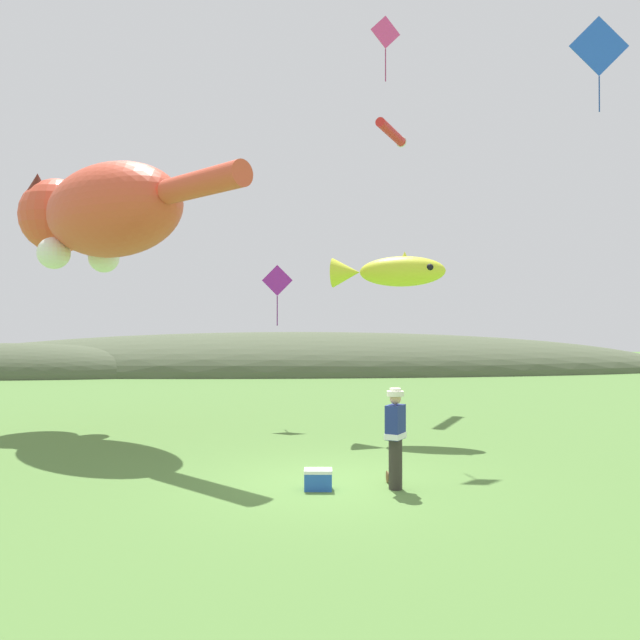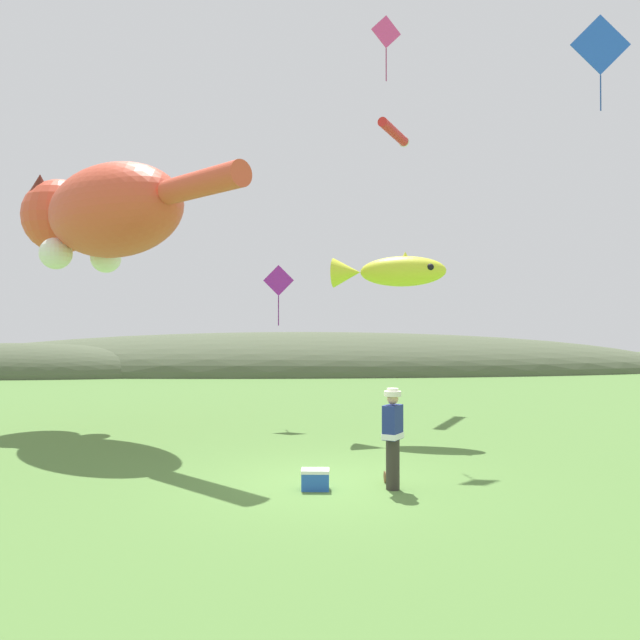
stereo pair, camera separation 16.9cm
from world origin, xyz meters
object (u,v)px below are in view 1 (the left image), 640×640
object	(u,v)px
festival_attendant	(395,435)
kite_fish_windsock	(389,271)
picnic_cooler	(318,479)
kite_spool	(391,477)
kite_giant_cat	(99,214)
kite_diamond_blue	(599,47)
kite_diamond_violet	(277,281)
kite_diamond_pink	(385,33)
kite_tube_streamer	(392,133)

from	to	relation	value
festival_attendant	kite_fish_windsock	xyz separation A→B (m)	(0.89, 5.66, 3.40)
festival_attendant	picnic_cooler	world-z (taller)	festival_attendant
picnic_cooler	kite_spool	bearing A→B (deg)	16.89
kite_giant_cat	kite_diamond_blue	xyz separation A→B (m)	(12.97, -2.61, 3.88)
festival_attendant	picnic_cooler	bearing A→B (deg)	178.07
festival_attendant	kite_diamond_violet	size ratio (longest dim) A/B	0.96
kite_diamond_pink	kite_diamond_blue	xyz separation A→B (m)	(5.10, -1.70, -0.99)
kite_fish_windsock	kite_diamond_violet	bearing A→B (deg)	142.30
picnic_cooler	kite_diamond_blue	xyz separation A→B (m)	(7.28, 4.07, 9.69)
festival_attendant	kite_diamond_pink	distance (m)	11.52
kite_diamond_pink	kite_fish_windsock	bearing A→B (deg)	-66.49
festival_attendant	kite_fish_windsock	size ratio (longest dim) A/B	0.56
kite_diamond_violet	kite_tube_streamer	bearing A→B (deg)	47.22
kite_diamond_violet	kite_giant_cat	bearing A→B (deg)	-165.59
picnic_cooler	kite_tube_streamer	size ratio (longest dim) A/B	0.20
kite_diamond_pink	kite_diamond_violet	distance (m)	7.56
picnic_cooler	kite_giant_cat	size ratio (longest dim) A/B	0.07
festival_attendant	kite_diamond_violet	xyz separation A→B (m)	(-2.13, 7.99, 3.30)
kite_diamond_pink	kite_diamond_violet	world-z (taller)	kite_diamond_pink
kite_spool	kite_diamond_pink	bearing A→B (deg)	81.38
kite_fish_windsock	kite_tube_streamer	bearing A→B (deg)	79.32
kite_giant_cat	kite_fish_windsock	xyz separation A→B (m)	(7.94, -1.07, -1.64)
kite_tube_streamer	kite_diamond_pink	bearing A→B (deg)	-101.49
kite_giant_cat	kite_diamond_pink	distance (m)	9.31
kite_spool	picnic_cooler	world-z (taller)	picnic_cooler
kite_diamond_blue	picnic_cooler	bearing A→B (deg)	-150.76
kite_fish_windsock	kite_tube_streamer	size ratio (longest dim) A/B	1.22
kite_spool	kite_fish_windsock	size ratio (longest dim) A/B	0.07
kite_diamond_blue	kite_spool	bearing A→B (deg)	-148.23
kite_giant_cat	kite_fish_windsock	world-z (taller)	kite_giant_cat
picnic_cooler	kite_diamond_pink	size ratio (longest dim) A/B	0.28
kite_giant_cat	kite_fish_windsock	size ratio (longest dim) A/B	2.39
picnic_cooler	kite_fish_windsock	distance (m)	7.35
kite_giant_cat	kite_diamond_blue	size ratio (longest dim) A/B	3.12
picnic_cooler	kite_fish_windsock	bearing A→B (deg)	68.13
picnic_cooler	kite_diamond_pink	xyz separation A→B (m)	(2.18, 5.77, 10.68)
festival_attendant	kite_fish_windsock	world-z (taller)	kite_fish_windsock
kite_spool	kite_tube_streamer	size ratio (longest dim) A/B	0.08
kite_fish_windsock	kite_diamond_pink	size ratio (longest dim) A/B	1.75
kite_tube_streamer	kite_diamond_blue	size ratio (longest dim) A/B	1.07
kite_diamond_blue	kite_diamond_violet	bearing A→B (deg)	154.30
kite_tube_streamer	kite_diamond_blue	bearing A→B (deg)	-66.63
picnic_cooler	kite_giant_cat	distance (m)	10.52
kite_fish_windsock	kite_diamond_pink	xyz separation A→B (m)	(-0.07, 0.16, 6.51)
kite_diamond_violet	kite_diamond_blue	bearing A→B (deg)	-25.70
festival_attendant	kite_giant_cat	xyz separation A→B (m)	(-7.05, 6.73, 5.04)
kite_fish_windsock	festival_attendant	bearing A→B (deg)	-98.96
kite_spool	picnic_cooler	size ratio (longest dim) A/B	0.42
kite_tube_streamer	kite_diamond_blue	world-z (taller)	kite_diamond_blue
festival_attendant	kite_spool	xyz separation A→B (m)	(0.01, 0.46, -0.85)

